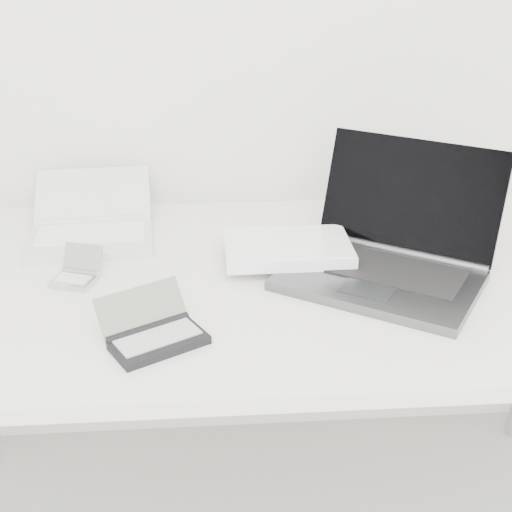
{
  "coord_description": "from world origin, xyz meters",
  "views": [
    {
      "loc": [
        -0.12,
        0.3,
        1.37
      ],
      "look_at": [
        -0.03,
        1.51,
        0.79
      ],
      "focal_mm": 50.0,
      "sensor_mm": 36.0,
      "label": 1
    }
  ],
  "objects": [
    {
      "name": "palmtop_charcoal",
      "position": [
        -0.21,
        1.32,
        0.75
      ],
      "size": [
        0.19,
        0.18,
        0.08
      ],
      "rotation": [
        0.0,
        0.0,
        0.52
      ],
      "color": "black",
      "rests_on": "desk"
    },
    {
      "name": "netbook_open_white",
      "position": [
        -0.38,
        1.77,
        0.75
      ],
      "size": [
        0.28,
        0.35,
        0.1
      ],
      "rotation": [
        0.0,
        0.0,
        0.08
      ],
      "color": "silver",
      "rests_on": "desk"
    },
    {
      "name": "desk",
      "position": [
        0.0,
        1.55,
        0.68
      ],
      "size": [
        1.6,
        0.8,
        0.73
      ],
      "color": "white",
      "rests_on": "ground"
    },
    {
      "name": "pda_silver",
      "position": [
        -0.38,
        1.55,
        0.74
      ],
      "size": [
        0.1,
        0.11,
        0.06
      ],
      "rotation": [
        0.0,
        0.0,
        -0.34
      ],
      "color": "silver",
      "rests_on": "desk"
    },
    {
      "name": "laptop_large",
      "position": [
        0.17,
        1.55,
        0.77
      ],
      "size": [
        0.56,
        0.47,
        0.24
      ],
      "rotation": [
        0.0,
        0.0,
        -0.58
      ],
      "color": "#515456",
      "rests_on": "desk"
    }
  ]
}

